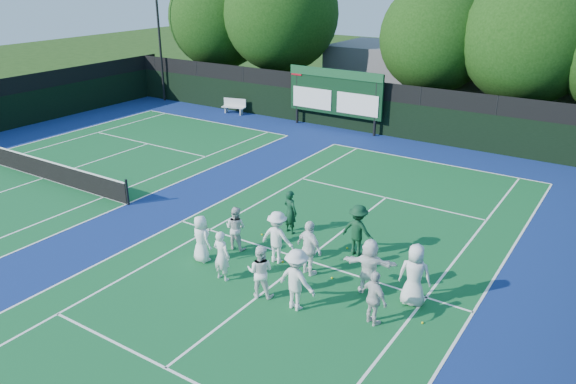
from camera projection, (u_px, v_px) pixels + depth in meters
The scene contains 31 objects.
ground at pixel (289, 273), 17.61m from camera, with size 120.00×120.00×0.00m, color #1D3C10.
court_apron at pixel (172, 218), 21.44m from camera, with size 34.00×32.00×0.01m, color navy.
near_court at pixel (305, 260), 18.38m from camera, with size 11.05×23.85×0.01m.
left_court at pixel (44, 178), 25.51m from camera, with size 11.05×23.85×0.01m.
back_fence at pixel (353, 107), 32.57m from camera, with size 34.00×0.08×3.00m.
scoreboard at pixel (335, 92), 32.46m from camera, with size 6.00×0.21×3.55m.
clubhouse at pixel (465, 82), 36.51m from camera, with size 18.00×6.00×4.00m, color slate.
light_pole_left at pixel (157, 9), 38.14m from camera, with size 1.20×0.30×10.12m.
tennis_net at pixel (42, 168), 25.33m from camera, with size 11.30×0.10×1.10m.
bench at pixel (234, 106), 36.64m from camera, with size 1.61×0.76×0.99m.
tree_a at pixel (222, 20), 40.26m from camera, with size 7.22×7.22×9.18m.
tree_b at pixel (284, 17), 37.36m from camera, with size 7.67×7.67×9.89m.
tree_c at pixel (438, 40), 32.22m from camera, with size 6.42×6.42×8.41m.
tree_d at pixel (532, 42), 29.54m from camera, with size 7.10×7.10×9.02m.
tennis_ball_0 at pixel (283, 262), 18.21m from camera, with size 0.07×0.07×0.07m, color #C0C717.
tennis_ball_1 at pixel (347, 248), 19.11m from camera, with size 0.07×0.07×0.07m, color #C0C717.
tennis_ball_2 at pixel (422, 323), 15.09m from camera, with size 0.07×0.07×0.07m, color #C0C717.
tennis_ball_3 at pixel (262, 235), 20.07m from camera, with size 0.07×0.07×0.07m, color #C0C717.
tennis_ball_5 at pixel (332, 278), 17.27m from camera, with size 0.07×0.07×0.07m, color #C0C717.
player_front_0 at pixel (201, 239), 18.07m from camera, with size 0.77×0.50×1.59m, color white.
player_front_1 at pixel (222, 256), 16.97m from camera, with size 0.59×0.39×1.63m, color white.
player_front_2 at pixel (260, 271), 16.10m from camera, with size 0.79×0.62×1.63m, color white.
player_front_3 at pixel (297, 280), 15.47m from camera, with size 1.18×0.68×1.83m, color white.
player_front_4 at pixel (374, 298), 14.82m from camera, with size 0.93×0.39×1.58m, color silver.
player_back_0 at pixel (236, 228), 18.89m from camera, with size 0.74×0.58×1.53m, color silver.
player_back_1 at pixel (277, 237), 17.97m from camera, with size 1.14×0.66×1.76m, color white.
player_back_2 at pixel (309, 248), 17.22m from camera, with size 1.06×0.44×1.81m, color white.
player_back_3 at pixel (369, 266), 16.28m from camera, with size 1.59×0.51×1.71m, color white.
player_back_4 at pixel (415, 275), 15.66m from camera, with size 0.91×0.59×1.87m, color white.
coach_left at pixel (290, 212), 20.01m from camera, with size 0.59×0.39×1.63m, color #0E3620.
coach_right at pixel (358, 230), 18.43m from camera, with size 1.15×0.66×1.78m, color #0F381F.
Camera 1 is at (8.43, -12.88, 8.92)m, focal length 35.00 mm.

